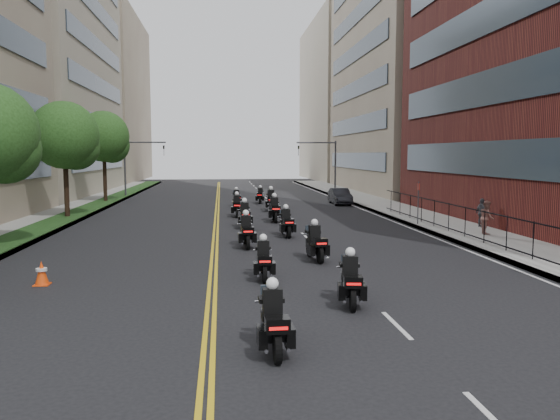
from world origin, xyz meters
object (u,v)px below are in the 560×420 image
(motorcycle_5, at_px, (286,224))
(pedestrian_c, at_px, (482,213))
(motorcycle_1, at_px, (350,282))
(traffic_cone, at_px, (42,273))
(motorcycle_9, at_px, (271,201))
(motorcycle_11, at_px, (260,196))
(motorcycle_4, at_px, (246,233))
(pedestrian_b, at_px, (487,217))
(motorcycle_0, at_px, (273,323))
(parked_sedan, at_px, (340,196))
(motorcycle_8, at_px, (237,207))
(motorcycle_2, at_px, (264,261))
(motorcycle_10, at_px, (237,199))
(motorcycle_3, at_px, (315,244))
(motorcycle_7, at_px, (274,210))
(motorcycle_6, at_px, (245,216))

(motorcycle_5, bearing_deg, pedestrian_c, 3.43)
(motorcycle_1, relative_size, traffic_cone, 2.77)
(motorcycle_9, bearing_deg, motorcycle_11, 95.05)
(motorcycle_1, bearing_deg, motorcycle_11, 98.21)
(motorcycle_4, height_order, motorcycle_5, motorcycle_4)
(pedestrian_b, bearing_deg, pedestrian_c, -6.67)
(motorcycle_0, height_order, motorcycle_11, motorcycle_0)
(pedestrian_c, xyz_separation_m, traffic_cone, (-20.50, -10.95, -0.57))
(parked_sedan, bearing_deg, motorcycle_5, -109.99)
(motorcycle_1, distance_m, traffic_cone, 10.07)
(motorcycle_8, distance_m, traffic_cone, 20.06)
(motorcycle_2, xyz_separation_m, motorcycle_11, (1.95, 28.65, 0.01))
(motorcycle_10, height_order, traffic_cone, motorcycle_10)
(motorcycle_9, bearing_deg, motorcycle_8, -125.49)
(motorcycle_3, height_order, motorcycle_10, motorcycle_3)
(motorcycle_3, relative_size, motorcycle_7, 0.92)
(motorcycle_5, height_order, motorcycle_6, motorcycle_6)
(motorcycle_0, height_order, pedestrian_b, pedestrian_b)
(motorcycle_6, relative_size, pedestrian_c, 1.46)
(motorcycle_5, xyz_separation_m, motorcycle_6, (-2.00, 3.43, 0.03))
(motorcycle_0, height_order, motorcycle_5, motorcycle_5)
(motorcycle_3, relative_size, motorcycle_5, 1.00)
(motorcycle_0, height_order, pedestrian_c, pedestrian_c)
(motorcycle_5, bearing_deg, motorcycle_8, 100.51)
(parked_sedan, bearing_deg, motorcycle_3, -103.76)
(pedestrian_c, bearing_deg, motorcycle_3, 116.53)
(motorcycle_3, height_order, motorcycle_8, motorcycle_8)
(motorcycle_4, relative_size, parked_sedan, 0.57)
(motorcycle_5, bearing_deg, motorcycle_10, 93.92)
(motorcycle_0, relative_size, motorcycle_5, 0.96)
(motorcycle_10, relative_size, traffic_cone, 2.70)
(motorcycle_5, distance_m, motorcycle_8, 9.50)
(motorcycle_8, height_order, motorcycle_10, motorcycle_8)
(motorcycle_8, relative_size, motorcycle_9, 0.92)
(motorcycle_0, height_order, traffic_cone, motorcycle_0)
(motorcycle_6, relative_size, motorcycle_8, 1.02)
(motorcycle_3, bearing_deg, motorcycle_5, 87.76)
(motorcycle_2, bearing_deg, motorcycle_5, 79.60)
(motorcycle_1, relative_size, pedestrian_c, 1.36)
(motorcycle_0, height_order, motorcycle_8, motorcycle_8)
(motorcycle_8, xyz_separation_m, motorcycle_9, (2.65, 3.46, 0.06))
(motorcycle_8, distance_m, parked_sedan, 12.24)
(motorcycle_3, relative_size, motorcycle_8, 0.97)
(motorcycle_0, distance_m, motorcycle_1, 4.28)
(motorcycle_6, height_order, pedestrian_b, pedestrian_b)
(motorcycle_1, xyz_separation_m, pedestrian_b, (9.99, 11.71, 0.37))
(motorcycle_2, height_order, motorcycle_7, motorcycle_7)
(motorcycle_10, distance_m, pedestrian_c, 20.12)
(pedestrian_c, distance_m, traffic_cone, 23.25)
(motorcycle_1, relative_size, motorcycle_6, 0.93)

